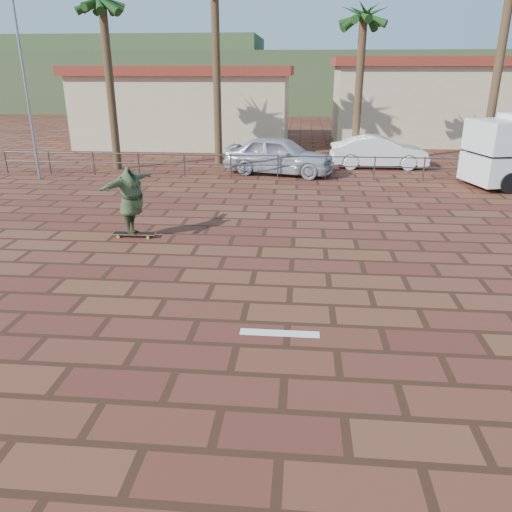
{
  "coord_description": "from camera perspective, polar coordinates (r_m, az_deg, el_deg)",
  "views": [
    {
      "loc": [
        0.99,
        -8.93,
        4.36
      ],
      "look_at": [
        0.13,
        0.49,
        0.8
      ],
      "focal_mm": 35.0,
      "sensor_mm": 36.0,
      "label": 1
    }
  ],
  "objects": [
    {
      "name": "building_east",
      "position": [
        33.71,
        17.98,
        16.58
      ],
      "size": [
        10.6,
        6.6,
        5.0
      ],
      "color": "beige",
      "rests_on": "ground"
    },
    {
      "name": "palm_center",
      "position": [
        24.64,
        12.2,
        24.87
      ],
      "size": [
        2.4,
        2.4,
        7.75
      ],
      "color": "brown",
      "rests_on": "ground"
    },
    {
      "name": "palm_far_left",
      "position": [
        24.11,
        -17.17,
        25.7
      ],
      "size": [
        2.4,
        2.4,
        8.25
      ],
      "color": "brown",
      "rests_on": "ground"
    },
    {
      "name": "ground",
      "position": [
        9.98,
        -0.99,
        -5.27
      ],
      "size": [
        120.0,
        120.0,
        0.0
      ],
      "primitive_type": "plane",
      "color": "brown",
      "rests_on": "ground"
    },
    {
      "name": "skateboarder",
      "position": [
        13.89,
        -14.08,
        6.16
      ],
      "size": [
        1.2,
        2.34,
        1.84
      ],
      "primitive_type": "imported",
      "rotation": [
        0.0,
        0.0,
        1.3
      ],
      "color": "#394927",
      "rests_on": "longboard"
    },
    {
      "name": "paint_stripe",
      "position": [
        8.88,
        2.71,
        -8.8
      ],
      "size": [
        1.4,
        0.22,
        0.01
      ],
      "primitive_type": "cube",
      "color": "white",
      "rests_on": "ground"
    },
    {
      "name": "guardrail",
      "position": [
        21.27,
        2.52,
        10.64
      ],
      "size": [
        24.06,
        0.06,
        1.0
      ],
      "color": "#47494F",
      "rests_on": "ground"
    },
    {
      "name": "longboard",
      "position": [
        14.15,
        -13.75,
        2.48
      ],
      "size": [
        1.2,
        0.29,
        0.12
      ],
      "rotation": [
        0.0,
        0.0,
        0.02
      ],
      "color": "olive",
      "rests_on": "ground"
    },
    {
      "name": "car_white",
      "position": [
        24.39,
        13.85,
        11.49
      ],
      "size": [
        4.47,
        1.64,
        1.46
      ],
      "primitive_type": "imported",
      "rotation": [
        0.0,
        0.0,
        1.59
      ],
      "color": "white",
      "rests_on": "ground"
    },
    {
      "name": "hill_front",
      "position": [
        58.95,
        4.51,
        19.25
      ],
      "size": [
        70.0,
        18.0,
        6.0
      ],
      "primitive_type": "cube",
      "color": "#384C28",
      "rests_on": "ground"
    },
    {
      "name": "building_west",
      "position": [
        31.78,
        -7.83,
        16.69
      ],
      "size": [
        12.6,
        7.6,
        4.5
      ],
      "color": "beige",
      "rests_on": "ground"
    },
    {
      "name": "flagpole",
      "position": [
        22.7,
        -24.9,
        19.56
      ],
      "size": [
        1.3,
        0.1,
        8.0
      ],
      "color": "gray",
      "rests_on": "ground"
    },
    {
      "name": "car_silver",
      "position": [
        22.23,
        2.69,
        11.43
      ],
      "size": [
        5.11,
        3.0,
        1.63
      ],
      "primitive_type": "imported",
      "rotation": [
        0.0,
        0.0,
        1.33
      ],
      "color": "#B2B4B9",
      "rests_on": "ground"
    },
    {
      "name": "hill_back",
      "position": [
        68.88,
        -15.19,
        19.66
      ],
      "size": [
        35.0,
        14.0,
        8.0
      ],
      "primitive_type": "cube",
      "color": "#384C28",
      "rests_on": "ground"
    }
  ]
}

